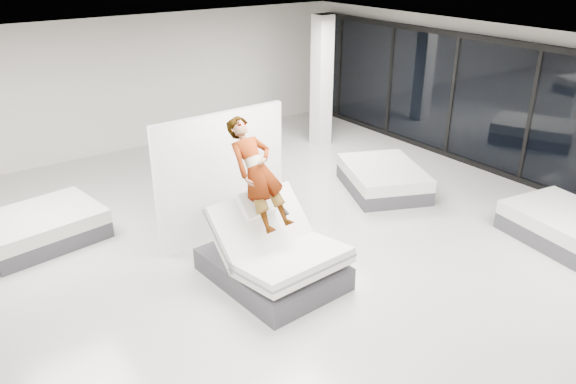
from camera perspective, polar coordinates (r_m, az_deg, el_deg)
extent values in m
plane|color=#B1AFA7|center=(9.07, 1.40, -7.51)|extent=(14.00, 14.00, 0.00)
plane|color=black|center=(7.88, 1.63, 12.72)|extent=(14.00, 14.00, 0.00)
cube|color=beige|center=(14.30, -16.00, 10.43)|extent=(12.00, 0.04, 3.20)
cube|color=beige|center=(12.73, 23.76, 7.71)|extent=(0.04, 14.00, 3.20)
cube|color=#3A393E|center=(8.66, -1.64, -7.79)|extent=(1.67, 2.15, 0.36)
cube|color=silver|center=(8.54, -2.82, -3.46)|extent=(1.59, 0.97, 0.90)
cube|color=slate|center=(8.54, -2.82, -3.46)|extent=(1.60, 0.85, 0.78)
cube|color=silver|center=(8.15, 0.50, -7.11)|extent=(1.60, 1.14, 0.35)
cube|color=slate|center=(8.15, 0.50, -7.11)|extent=(1.62, 1.14, 0.15)
cube|color=white|center=(8.45, -3.20, -1.16)|extent=(0.59, 0.42, 0.40)
imported|color=slate|center=(8.33, -3.00, -0.22)|extent=(0.76, 1.74, 1.34)
cube|color=black|center=(8.30, -0.30, -1.99)|extent=(0.06, 0.14, 0.08)
cube|color=white|center=(9.57, -6.73, 1.57)|extent=(2.45, 0.20, 2.23)
cube|color=#3A393E|center=(11.85, 9.58, 0.83)|extent=(2.09, 2.33, 0.29)
cube|color=silver|center=(11.75, 9.67, 2.01)|extent=(2.09, 2.33, 0.24)
cube|color=#3A393E|center=(10.84, 26.53, -3.81)|extent=(1.73, 2.14, 0.29)
cube|color=silver|center=(10.73, 26.79, -2.55)|extent=(1.73, 2.14, 0.24)
cube|color=#3A393E|center=(10.60, -23.65, -3.88)|extent=(2.10, 1.70, 0.29)
cube|color=silver|center=(10.49, -23.88, -2.61)|extent=(2.10, 1.70, 0.24)
cube|color=silver|center=(14.10, 3.43, 11.12)|extent=(0.40, 0.40, 3.20)
cube|color=#1C2330|center=(12.69, 23.41, 7.00)|extent=(0.06, 13.40, 2.80)
cube|color=black|center=(13.12, 22.43, 1.21)|extent=(0.12, 13.40, 0.12)
cube|color=black|center=(12.39, 24.50, 13.22)|extent=(0.12, 13.40, 0.12)
cube|color=black|center=(12.69, 23.41, 7.00)|extent=(0.09, 0.08, 2.80)
cube|color=black|center=(13.76, 16.38, 9.23)|extent=(0.09, 0.08, 2.80)
cube|color=black|center=(15.03, 10.39, 11.01)|extent=(0.09, 0.08, 2.80)
cube|color=black|center=(16.45, 5.33, 12.40)|extent=(0.09, 0.08, 2.80)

